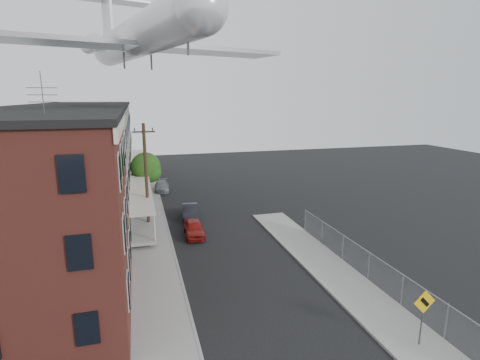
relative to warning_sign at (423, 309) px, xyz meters
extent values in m
plane|color=black|center=(-5.60, 1.03, -1.88)|extent=(120.00, 120.00, 0.00)
cube|color=gray|center=(-11.10, 25.03, -1.82)|extent=(3.00, 62.00, 0.12)
cube|color=gray|center=(-0.10, 7.03, -1.82)|extent=(3.00, 26.00, 0.12)
cube|color=gray|center=(-9.65, 25.03, -1.81)|extent=(0.15, 62.00, 0.14)
cube|color=gray|center=(-1.55, 7.03, -1.81)|extent=(0.15, 26.00, 0.14)
cube|color=black|center=(-17.60, 8.03, 3.12)|extent=(10.00, 12.00, 10.00)
cube|color=black|center=(-17.60, 8.03, 8.27)|extent=(10.30, 12.30, 0.30)
cube|color=beige|center=(-12.52, 8.03, 7.82)|extent=(0.16, 12.20, 0.60)
cylinder|color=#515156|center=(-15.60, 6.03, 9.27)|extent=(0.04, 0.04, 2.00)
cube|color=slate|center=(-17.60, 17.53, 3.12)|extent=(10.00, 7.00, 10.00)
cube|color=black|center=(-17.60, 17.53, 8.27)|extent=(10.25, 7.00, 0.30)
cube|color=gray|center=(-11.70, 17.53, -1.33)|extent=(1.80, 6.40, 0.25)
cube|color=beige|center=(-11.70, 17.53, 0.87)|extent=(1.90, 6.50, 0.15)
cube|color=gray|center=(-17.60, 24.53, 3.12)|extent=(10.00, 7.00, 10.00)
cube|color=black|center=(-17.60, 24.53, 8.27)|extent=(10.25, 7.00, 0.30)
cube|color=gray|center=(-11.70, 24.53, -1.33)|extent=(1.80, 6.40, 0.25)
cube|color=beige|center=(-11.70, 24.53, 0.87)|extent=(1.90, 6.50, 0.15)
cube|color=slate|center=(-17.60, 31.53, 3.12)|extent=(10.00, 7.00, 10.00)
cube|color=black|center=(-17.60, 31.53, 8.27)|extent=(10.25, 7.00, 0.30)
cube|color=gray|center=(-11.70, 31.53, -1.33)|extent=(1.80, 6.40, 0.25)
cube|color=beige|center=(-11.70, 31.53, 0.87)|extent=(1.90, 6.50, 0.15)
cube|color=gray|center=(-17.60, 38.53, 3.12)|extent=(10.00, 7.00, 10.00)
cube|color=black|center=(-17.60, 38.53, 8.27)|extent=(10.25, 7.00, 0.30)
cube|color=gray|center=(-11.70, 38.53, -1.33)|extent=(1.80, 6.40, 0.25)
cube|color=beige|center=(-11.70, 38.53, 0.87)|extent=(1.90, 6.50, 0.15)
cube|color=slate|center=(-17.60, 45.53, 3.12)|extent=(10.00, 7.00, 10.00)
cube|color=black|center=(-17.60, 45.53, 8.27)|extent=(10.25, 7.00, 0.30)
cube|color=gray|center=(-11.70, 45.53, -1.33)|extent=(1.80, 6.40, 0.25)
cube|color=beige|center=(-11.70, 45.53, 0.87)|extent=(1.90, 6.50, 0.15)
cylinder|color=gray|center=(1.40, 0.03, -0.93)|extent=(0.06, 0.06, 1.90)
cylinder|color=gray|center=(1.40, 3.03, -0.93)|extent=(0.06, 0.06, 1.90)
cylinder|color=gray|center=(1.40, 6.03, -0.93)|extent=(0.06, 0.06, 1.90)
cylinder|color=gray|center=(1.40, 9.03, -0.93)|extent=(0.06, 0.06, 1.90)
cylinder|color=gray|center=(1.40, 12.03, -0.93)|extent=(0.06, 0.06, 1.90)
cylinder|color=gray|center=(1.40, 15.03, -0.93)|extent=(0.06, 0.06, 1.90)
cube|color=gray|center=(1.40, 6.03, -0.03)|extent=(0.04, 18.00, 0.04)
cube|color=gray|center=(1.40, 6.03, -0.93)|extent=(0.02, 18.00, 1.80)
cylinder|color=#515156|center=(0.00, 0.03, -0.58)|extent=(0.07, 0.07, 2.60)
cube|color=yellow|center=(0.00, -0.01, 0.37)|extent=(1.10, 0.03, 1.10)
cube|color=black|center=(0.00, -0.03, 0.37)|extent=(0.52, 0.02, 0.52)
cylinder|color=black|center=(-11.20, 19.03, 2.62)|extent=(0.26, 0.26, 9.00)
cube|color=black|center=(-11.20, 19.03, 6.42)|extent=(1.80, 0.12, 0.12)
cylinder|color=black|center=(-11.90, 19.03, 6.62)|extent=(0.08, 0.08, 0.25)
cylinder|color=black|center=(-10.50, 19.03, 6.62)|extent=(0.08, 0.08, 0.25)
cylinder|color=black|center=(-11.00, 29.03, -0.68)|extent=(0.24, 0.24, 2.40)
sphere|color=#163E10|center=(-11.00, 29.03, 1.72)|extent=(3.20, 3.20, 3.20)
sphere|color=#163E10|center=(-10.50, 28.73, 1.16)|extent=(2.24, 2.24, 2.24)
imported|color=maroon|center=(-7.72, 16.47, -1.24)|extent=(1.70, 3.84, 1.29)
imported|color=black|center=(-7.40, 20.97, -1.23)|extent=(1.81, 4.10, 1.31)
imported|color=slate|center=(-9.20, 32.19, -1.30)|extent=(1.87, 4.09, 1.16)
cylinder|color=silver|center=(-10.97, 23.49, 14.32)|extent=(9.84, 24.96, 3.33)
sphere|color=silver|center=(-7.66, 11.45, 14.32)|extent=(3.33, 3.33, 3.33)
cone|color=silver|center=(-14.28, 35.53, 14.32)|extent=(4.04, 3.89, 3.33)
cube|color=#939399|center=(-10.56, 21.99, 13.28)|extent=(25.24, 10.84, 0.36)
cylinder|color=#939399|center=(-15.72, 31.36, 14.53)|extent=(2.71, 4.45, 1.66)
cylinder|color=#939399|center=(-10.91, 32.68, 14.53)|extent=(2.71, 4.45, 1.66)
cube|color=silver|center=(-14.14, 35.03, 17.23)|extent=(1.30, 3.88, 5.83)
cylinder|color=#515156|center=(-8.21, 13.46, 12.45)|extent=(0.17, 0.17, 1.25)
camera|label=1|loc=(-11.82, -12.17, 9.20)|focal=28.00mm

